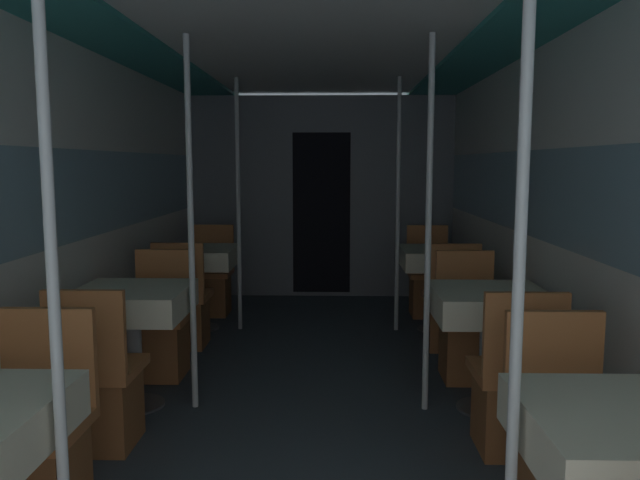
# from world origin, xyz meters

# --- Properties ---
(wall_left) EXTENTS (0.05, 8.28, 2.23)m
(wall_left) POSITION_xyz_m (-1.49, 2.74, 1.14)
(wall_left) COLOR silver
(wall_left) RESTS_ON ground_plane
(wall_right) EXTENTS (0.05, 8.28, 2.23)m
(wall_right) POSITION_xyz_m (1.49, 2.74, 1.14)
(wall_right) COLOR silver
(wall_right) RESTS_ON ground_plane
(ceiling_panel) EXTENTS (2.98, 8.28, 0.07)m
(ceiling_panel) POSITION_xyz_m (0.00, 2.74, 2.27)
(ceiling_panel) COLOR white
(ceiling_panel) RESTS_ON wall_left
(bulkhead_far) EXTENTS (2.92, 0.09, 2.23)m
(bulkhead_far) POSITION_xyz_m (0.00, 5.82, 1.11)
(bulkhead_far) COLOR slate
(bulkhead_far) RESTS_ON ground_plane
(chair_left_far_0) EXTENTS (0.41, 0.41, 0.88)m
(chair_left_far_0) POSITION_xyz_m (-1.08, 1.25, 0.28)
(chair_left_far_0) COLOR #9C5B31
(chair_left_far_0) RESTS_ON ground_plane
(support_pole_left_0) EXTENTS (0.04, 0.04, 2.23)m
(support_pole_left_0) POSITION_xyz_m (-0.71, 0.69, 1.12)
(support_pole_left_0) COLOR silver
(support_pole_left_0) RESTS_ON ground_plane
(dining_table_left_1) EXTENTS (0.66, 0.66, 0.74)m
(dining_table_left_1) POSITION_xyz_m (-1.08, 2.51, 0.63)
(dining_table_left_1) COLOR #4C4C51
(dining_table_left_1) RESTS_ON ground_plane
(chair_left_near_1) EXTENTS (0.41, 0.41, 0.88)m
(chair_left_near_1) POSITION_xyz_m (-1.08, 1.95, 0.28)
(chair_left_near_1) COLOR #9C5B31
(chair_left_near_1) RESTS_ON ground_plane
(chair_left_far_1) EXTENTS (0.41, 0.41, 0.88)m
(chair_left_far_1) POSITION_xyz_m (-1.08, 3.07, 0.28)
(chair_left_far_1) COLOR #9C5B31
(chair_left_far_1) RESTS_ON ground_plane
(support_pole_left_1) EXTENTS (0.04, 0.04, 2.23)m
(support_pole_left_1) POSITION_xyz_m (-0.71, 2.51, 1.12)
(support_pole_left_1) COLOR silver
(support_pole_left_1) RESTS_ON ground_plane
(dining_table_left_2) EXTENTS (0.66, 0.66, 0.74)m
(dining_table_left_2) POSITION_xyz_m (-1.08, 4.34, 0.63)
(dining_table_left_2) COLOR #4C4C51
(dining_table_left_2) RESTS_ON ground_plane
(chair_left_near_2) EXTENTS (0.41, 0.41, 0.88)m
(chair_left_near_2) POSITION_xyz_m (-1.08, 3.78, 0.28)
(chair_left_near_2) COLOR #9C5B31
(chair_left_near_2) RESTS_ON ground_plane
(chair_left_far_2) EXTENTS (0.41, 0.41, 0.88)m
(chair_left_far_2) POSITION_xyz_m (-1.08, 4.90, 0.28)
(chair_left_far_2) COLOR #9C5B31
(chair_left_far_2) RESTS_ON ground_plane
(support_pole_left_2) EXTENTS (0.04, 0.04, 2.23)m
(support_pole_left_2) POSITION_xyz_m (-0.71, 4.34, 1.12)
(support_pole_left_2) COLOR silver
(support_pole_left_2) RESTS_ON ground_plane
(dining_table_right_0) EXTENTS (0.66, 0.66, 0.74)m
(dining_table_right_0) POSITION_xyz_m (1.08, 0.69, 0.63)
(dining_table_right_0) COLOR #4C4C51
(dining_table_right_0) RESTS_ON ground_plane
(chair_right_far_0) EXTENTS (0.41, 0.41, 0.88)m
(chair_right_far_0) POSITION_xyz_m (1.08, 1.25, 0.28)
(chair_right_far_0) COLOR #9C5B31
(chair_right_far_0) RESTS_ON ground_plane
(support_pole_right_0) EXTENTS (0.04, 0.04, 2.23)m
(support_pole_right_0) POSITION_xyz_m (0.71, 0.69, 1.12)
(support_pole_right_0) COLOR silver
(support_pole_right_0) RESTS_ON ground_plane
(dining_table_right_1) EXTENTS (0.66, 0.66, 0.74)m
(dining_table_right_1) POSITION_xyz_m (1.08, 2.51, 0.63)
(dining_table_right_1) COLOR #4C4C51
(dining_table_right_1) RESTS_ON ground_plane
(chair_right_near_1) EXTENTS (0.41, 0.41, 0.88)m
(chair_right_near_1) POSITION_xyz_m (1.08, 1.95, 0.28)
(chair_right_near_1) COLOR #9C5B31
(chair_right_near_1) RESTS_ON ground_plane
(chair_right_far_1) EXTENTS (0.41, 0.41, 0.88)m
(chair_right_far_1) POSITION_xyz_m (1.08, 3.07, 0.28)
(chair_right_far_1) COLOR #9C5B31
(chair_right_far_1) RESTS_ON ground_plane
(support_pole_right_1) EXTENTS (0.04, 0.04, 2.23)m
(support_pole_right_1) POSITION_xyz_m (0.71, 2.51, 1.12)
(support_pole_right_1) COLOR silver
(support_pole_right_1) RESTS_ON ground_plane
(dining_table_right_2) EXTENTS (0.66, 0.66, 0.74)m
(dining_table_right_2) POSITION_xyz_m (1.08, 4.34, 0.63)
(dining_table_right_2) COLOR #4C4C51
(dining_table_right_2) RESTS_ON ground_plane
(chair_right_near_2) EXTENTS (0.41, 0.41, 0.88)m
(chair_right_near_2) POSITION_xyz_m (1.08, 3.78, 0.28)
(chair_right_near_2) COLOR #9C5B31
(chair_right_near_2) RESTS_ON ground_plane
(chair_right_far_2) EXTENTS (0.41, 0.41, 0.88)m
(chair_right_far_2) POSITION_xyz_m (1.08, 4.90, 0.28)
(chair_right_far_2) COLOR #9C5B31
(chair_right_far_2) RESTS_ON ground_plane
(support_pole_right_2) EXTENTS (0.04, 0.04, 2.23)m
(support_pole_right_2) POSITION_xyz_m (0.71, 4.34, 1.12)
(support_pole_right_2) COLOR silver
(support_pole_right_2) RESTS_ON ground_plane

